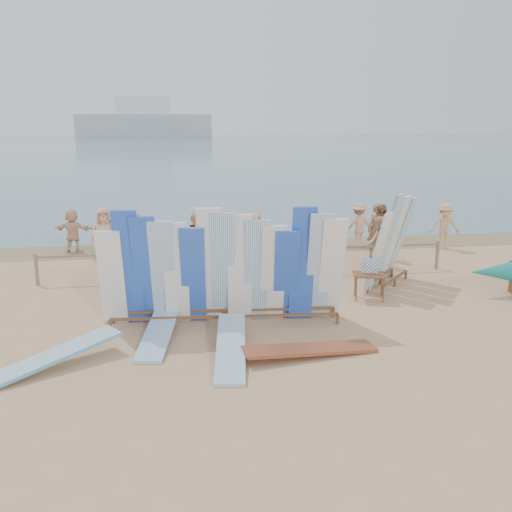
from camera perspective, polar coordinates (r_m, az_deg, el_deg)
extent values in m
plane|color=tan|center=(13.38, 0.77, -5.62)|extent=(160.00, 160.00, 0.00)
cube|color=slate|center=(140.56, -7.68, 11.67)|extent=(320.00, 240.00, 0.02)
cube|color=olive|center=(20.26, -2.45, 1.03)|extent=(40.00, 2.60, 0.01)
cube|color=#999EA3|center=(192.73, -11.63, 13.20)|extent=(45.00, 8.00, 8.00)
cube|color=silver|center=(192.85, -11.73, 15.28)|extent=(18.00, 6.00, 6.00)
cube|color=#7D6B5F|center=(16.01, -0.92, 0.59)|extent=(12.00, 0.06, 0.06)
cube|color=#7D6B5F|center=(16.46, -22.11, -1.32)|extent=(0.08, 0.08, 0.90)
cube|color=#7D6B5F|center=(16.09, -15.18, -1.11)|extent=(0.08, 0.08, 0.90)
cube|color=#7D6B5F|center=(15.97, -8.05, -0.87)|extent=(0.08, 0.08, 0.90)
cube|color=#7D6B5F|center=(16.10, -0.91, -0.62)|extent=(0.08, 0.08, 0.90)
cube|color=#7D6B5F|center=(16.47, 6.00, -0.37)|extent=(0.08, 0.08, 0.90)
cube|color=#7D6B5F|center=(17.06, 12.53, -0.13)|extent=(0.08, 0.08, 0.90)
cube|color=#7D6B5F|center=(17.87, 18.54, 0.09)|extent=(0.08, 0.08, 0.90)
cube|color=brown|center=(12.17, -3.24, -6.40)|extent=(5.08, 0.41, 0.06)
cube|color=brown|center=(12.58, -3.28, -5.73)|extent=(5.08, 0.41, 0.06)
cube|color=white|center=(12.32, -14.93, -2.31)|extent=(0.58, 0.61, 2.25)
cube|color=blue|center=(12.20, -13.28, -1.29)|extent=(0.58, 0.73, 2.69)
cube|color=blue|center=(12.16, -11.52, -1.56)|extent=(0.59, 0.82, 2.56)
cube|color=#86AED7|center=(12.13, -9.77, -1.77)|extent=(0.59, 0.82, 2.46)
cube|color=white|center=(12.12, -8.39, -1.87)|extent=(0.57, 0.59, 2.41)
cube|color=blue|center=(12.11, -6.62, -2.12)|extent=(0.58, 0.69, 2.28)
cube|color=white|center=(12.04, -4.88, -1.07)|extent=(0.59, 0.80, 2.72)
cube|color=white|center=(12.06, -3.49, -1.29)|extent=(0.59, 0.81, 2.62)
cube|color=white|center=(12.08, -1.72, -1.40)|extent=(0.58, 0.60, 2.56)
cube|color=white|center=(12.11, 0.04, -1.64)|extent=(0.58, 0.68, 2.44)
cube|color=white|center=(12.16, 1.79, -1.87)|extent=(0.58, 0.74, 2.32)
cube|color=blue|center=(12.21, 3.15, -2.11)|extent=(0.59, 0.80, 2.20)
cube|color=blue|center=(12.20, 4.90, -0.92)|extent=(0.58, 0.62, 2.71)
cube|color=#86AED7|center=(12.28, 6.61, -1.19)|extent=(0.59, 0.78, 2.57)
cube|color=white|center=(12.35, 7.93, -1.42)|extent=(0.59, 0.81, 2.46)
cube|color=brown|center=(15.62, 14.43, -2.30)|extent=(1.32, 1.48, 0.06)
cube|color=brown|center=(15.75, 12.97, -2.08)|extent=(1.32, 1.48, 0.06)
cube|color=white|center=(14.65, 12.69, 0.25)|extent=(0.78, 0.78, 2.21)
cube|color=white|center=(15.15, 13.54, 1.48)|extent=(0.89, 0.87, 2.64)
cube|color=white|center=(15.72, 14.27, 1.67)|extent=(0.91, 0.89, 2.54)
cube|color=white|center=(16.29, 14.96, 1.84)|extent=(0.92, 0.90, 2.43)
cone|color=#18867E|center=(15.55, 23.61, -1.53)|extent=(1.26, 0.65, 0.57)
cube|color=brown|center=(14.23, 11.88, -1.94)|extent=(0.95, 0.77, 0.05)
cube|color=white|center=(14.17, 11.93, -0.99)|extent=(0.43, 0.14, 0.39)
cube|color=white|center=(10.98, -20.71, -10.97)|extent=(2.52, 1.99, 0.43)
cube|color=#86AED7|center=(10.83, -2.66, -10.41)|extent=(0.87, 2.74, 0.39)
cube|color=brown|center=(10.89, 5.71, -10.31)|extent=(2.75, 0.93, 0.24)
cube|color=#86AED7|center=(11.85, -10.07, -8.42)|extent=(0.96, 2.75, 0.33)
cube|color=red|center=(17.21, 2.37, -0.15)|extent=(0.69, 0.67, 0.05)
cube|color=red|center=(17.37, 2.54, 0.92)|extent=(0.57, 0.36, 0.54)
cube|color=red|center=(17.04, 2.71, -0.25)|extent=(0.74, 0.72, 0.05)
cube|color=red|center=(17.16, 2.21, 0.85)|extent=(0.58, 0.41, 0.57)
cube|color=red|center=(16.79, 3.35, 0.30)|extent=(0.54, 0.80, 0.55)
cube|color=red|center=(17.01, 3.28, 1.68)|extent=(0.47, 0.22, 0.34)
imported|color=#8C6042|center=(17.21, -1.48, 1.61)|extent=(0.52, 1.01, 1.66)
imported|color=beige|center=(18.77, 5.74, 2.39)|extent=(0.94, 1.51, 1.56)
imported|color=beige|center=(17.64, 12.81, 1.48)|extent=(0.55, 0.85, 1.61)
imported|color=#8C6042|center=(19.80, -14.62, 2.58)|extent=(0.90, 0.93, 1.54)
imported|color=tan|center=(20.29, 10.75, 3.21)|extent=(1.12, 0.58, 1.66)
imported|color=tan|center=(20.87, 19.25, 2.99)|extent=(1.17, 0.82, 1.67)
imported|color=beige|center=(20.23, -18.73, 2.55)|extent=(1.52, 0.87, 1.56)
imported|color=#8C6042|center=(18.69, 13.03, 2.53)|extent=(0.76, 1.18, 1.86)
imported|color=#8C6042|center=(17.79, -12.30, 1.73)|extent=(0.66, 0.44, 1.68)
imported|color=beige|center=(17.44, -6.15, 1.81)|extent=(0.79, 0.93, 1.73)
imported|color=tan|center=(17.46, -0.14, 1.84)|extent=(0.65, 0.91, 1.69)
imported|color=tan|center=(18.35, -4.32, 2.22)|extent=(1.09, 0.94, 1.59)
imported|color=tan|center=(18.26, -15.73, 2.06)|extent=(0.97, 0.62, 1.82)
imported|color=#8C6042|center=(18.79, 12.65, 2.61)|extent=(0.74, 0.51, 1.86)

